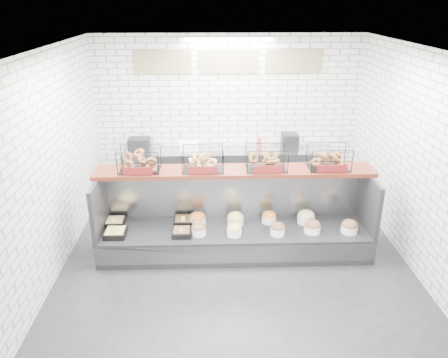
{
  "coord_description": "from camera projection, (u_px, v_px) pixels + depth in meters",
  "views": [
    {
      "loc": [
        -0.35,
        -5.42,
        3.6
      ],
      "look_at": [
        -0.16,
        0.45,
        1.14
      ],
      "focal_mm": 35.0,
      "sensor_mm": 36.0,
      "label": 1
    }
  ],
  "objects": [
    {
      "name": "room_shell",
      "position": [
        235.0,
        115.0,
        6.16
      ],
      "size": [
        5.02,
        5.51,
        3.01
      ],
      "color": "silver",
      "rests_on": "ground"
    },
    {
      "name": "display_case",
      "position": [
        235.0,
        231.0,
        6.59
      ],
      "size": [
        4.0,
        0.9,
        1.2
      ],
      "color": "black",
      "rests_on": "ground"
    },
    {
      "name": "bagel_shelf",
      "position": [
        234.0,
        162.0,
        6.35
      ],
      "size": [
        4.1,
        0.5,
        0.4
      ],
      "color": "#3E150D",
      "rests_on": "display_case"
    },
    {
      "name": "prep_counter",
      "position": [
        228.0,
        171.0,
        8.46
      ],
      "size": [
        4.0,
        0.6,
        1.2
      ],
      "color": "#93969B",
      "rests_on": "ground"
    },
    {
      "name": "ground",
      "position": [
        236.0,
        262.0,
        6.4
      ],
      "size": [
        5.5,
        5.5,
        0.0
      ],
      "primitive_type": "plane",
      "color": "black",
      "rests_on": "ground"
    }
  ]
}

